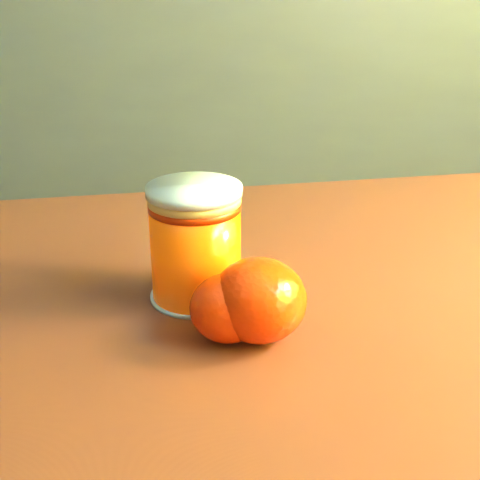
{
  "coord_description": "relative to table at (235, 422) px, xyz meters",
  "views": [
    {
      "loc": [
        0.78,
        -0.25,
        0.98
      ],
      "look_at": [
        0.76,
        0.26,
        0.76
      ],
      "focal_mm": 50.0,
      "sensor_mm": 36.0,
      "label": 1
    }
  ],
  "objects": [
    {
      "name": "juice_glass",
      "position": [
        -0.03,
        0.05,
        0.14
      ],
      "size": [
        0.08,
        0.08,
        0.1
      ],
      "rotation": [
        0.0,
        0.0,
        -0.42
      ],
      "color": "#FF4F05",
      "rests_on": "table"
    },
    {
      "name": "orange_front",
      "position": [
        0.02,
        -0.01,
        0.12
      ],
      "size": [
        0.07,
        0.07,
        0.06
      ],
      "primitive_type": "ellipsoid",
      "rotation": [
        0.0,
        0.0,
        0.02
      ],
      "color": "#FF2E05",
      "rests_on": "table"
    },
    {
      "name": "orange_back",
      "position": [
        -0.0,
        -0.02,
        0.12
      ],
      "size": [
        0.07,
        0.07,
        0.05
      ],
      "primitive_type": "ellipsoid",
      "rotation": [
        0.0,
        0.0,
        -0.31
      ],
      "color": "#FF2E05",
      "rests_on": "table"
    },
    {
      "name": "table",
      "position": [
        0.0,
        0.0,
        0.0
      ],
      "size": [
        1.07,
        0.85,
        0.71
      ],
      "rotation": [
        0.0,
        0.0,
        0.2
      ],
      "color": "brown",
      "rests_on": "ground"
    }
  ]
}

